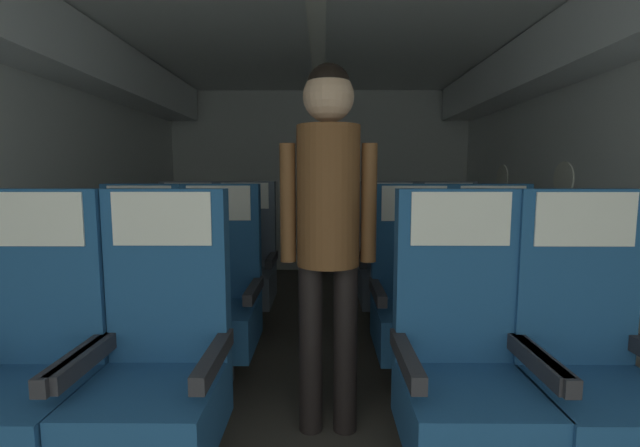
% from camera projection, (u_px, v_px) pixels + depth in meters
% --- Properties ---
extents(ground, '(3.88, 5.82, 0.02)m').
position_uv_depth(ground, '(316.00, 364.00, 2.76)').
color(ground, '#3D3833').
extents(fuselage_shell, '(3.76, 5.47, 2.26)m').
position_uv_depth(fuselage_shell, '(317.00, 109.00, 2.84)').
color(fuselage_shell, silver).
rests_on(fuselage_shell, ground).
extents(seat_a_left_window, '(0.49, 0.50, 1.14)m').
position_uv_depth(seat_a_left_window, '(28.00, 373.00, 1.56)').
color(seat_a_left_window, '#38383D').
rests_on(seat_a_left_window, ground).
extents(seat_a_left_aisle, '(0.49, 0.50, 1.14)m').
position_uv_depth(seat_a_left_aisle, '(158.00, 371.00, 1.57)').
color(seat_a_left_aisle, '#38383D').
rests_on(seat_a_left_aisle, ground).
extents(seat_a_right_aisle, '(0.49, 0.50, 1.14)m').
position_uv_depth(seat_a_right_aisle, '(591.00, 374.00, 1.55)').
color(seat_a_right_aisle, '#38383D').
rests_on(seat_a_right_aisle, ground).
extents(seat_a_right_window, '(0.49, 0.50, 1.14)m').
position_uv_depth(seat_a_right_window, '(463.00, 372.00, 1.57)').
color(seat_a_right_window, '#38383D').
rests_on(seat_a_right_window, ground).
extents(seat_b_left_window, '(0.49, 0.50, 1.14)m').
position_uv_depth(seat_b_left_window, '(137.00, 301.00, 2.44)').
color(seat_b_left_window, '#38383D').
rests_on(seat_b_left_window, ground).
extents(seat_b_left_aisle, '(0.49, 0.50, 1.14)m').
position_uv_depth(seat_b_left_aisle, '(217.00, 300.00, 2.45)').
color(seat_b_left_aisle, '#38383D').
rests_on(seat_b_left_aisle, ground).
extents(seat_b_right_aisle, '(0.49, 0.50, 1.14)m').
position_uv_depth(seat_b_right_aisle, '(495.00, 302.00, 2.42)').
color(seat_b_right_aisle, '#38383D').
rests_on(seat_b_right_aisle, ground).
extents(seat_b_right_window, '(0.49, 0.50, 1.14)m').
position_uv_depth(seat_b_right_window, '(415.00, 302.00, 2.42)').
color(seat_b_right_window, '#38383D').
rests_on(seat_b_right_window, ground).
extents(seat_c_left_window, '(0.49, 0.50, 1.14)m').
position_uv_depth(seat_c_left_window, '(187.00, 267.00, 3.32)').
color(seat_c_left_window, '#38383D').
rests_on(seat_c_left_window, ground).
extents(seat_c_left_aisle, '(0.49, 0.50, 1.14)m').
position_uv_depth(seat_c_left_aisle, '(244.00, 268.00, 3.31)').
color(seat_c_left_aisle, '#38383D').
rests_on(seat_c_left_aisle, ground).
extents(seat_c_right_aisle, '(0.49, 0.50, 1.14)m').
position_uv_depth(seat_c_right_aisle, '(449.00, 268.00, 3.31)').
color(seat_c_right_aisle, '#38383D').
rests_on(seat_c_right_aisle, ground).
extents(seat_c_right_window, '(0.49, 0.50, 1.14)m').
position_uv_depth(seat_c_right_window, '(389.00, 268.00, 3.31)').
color(seat_c_right_window, '#38383D').
rests_on(seat_c_right_window, ground).
extents(flight_attendant, '(0.43, 0.28, 1.67)m').
position_uv_depth(flight_attendant, '(328.00, 210.00, 1.92)').
color(flight_attendant, black).
rests_on(flight_attendant, ground).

